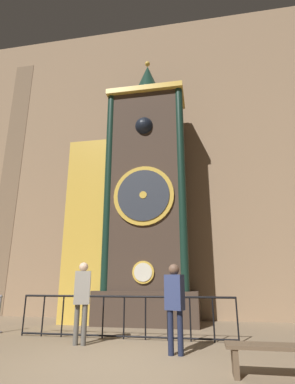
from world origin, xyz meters
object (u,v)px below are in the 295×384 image
Objects in this scene: visitor_far at (175,299)px; visitor_bench at (270,354)px; clock_tower at (134,203)px; visitor_near at (82,294)px.

visitor_far is 1.94m from visitor_bench.
clock_tower is 5.96× the size of visitor_far.
visitor_bench is (1.46, -1.08, -0.68)m from visitor_far.
visitor_near is at bearing 155.79° from visitor_bench.
visitor_far is at bearing -65.75° from clock_tower.
clock_tower is at bearing 64.94° from visitor_near.
visitor_near reaches higher than visitor_far.
visitor_near is at bearing -174.53° from visitor_far.
visitor_near is (-0.39, -3.29, -2.90)m from clock_tower.
visitor_far is at bearing -32.19° from visitor_near.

